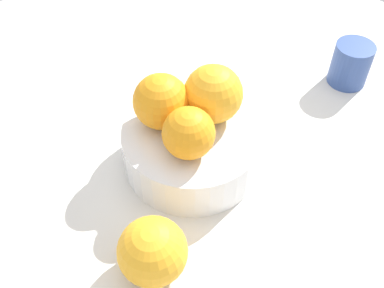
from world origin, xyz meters
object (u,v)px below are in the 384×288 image
(orange_in_bowl_0, at_px, (216,96))
(ceramic_cup, at_px, (351,64))
(orange_in_bowl_1, at_px, (161,102))
(fruit_bowl, at_px, (192,148))
(orange_in_bowl_2, at_px, (189,133))
(orange_loose_0, at_px, (153,251))

(orange_in_bowl_0, relative_size, ceramic_cup, 1.11)
(orange_in_bowl_0, height_order, orange_in_bowl_1, orange_in_bowl_0)
(fruit_bowl, distance_m, orange_in_bowl_0, 0.08)
(orange_in_bowl_2, height_order, orange_loose_0, orange_in_bowl_2)
(fruit_bowl, height_order, ceramic_cup, ceramic_cup)
(fruit_bowl, relative_size, orange_in_bowl_2, 2.85)
(orange_in_bowl_0, bearing_deg, orange_loose_0, -158.63)
(fruit_bowl, distance_m, orange_in_bowl_1, 0.08)
(orange_in_bowl_0, bearing_deg, ceramic_cup, -13.61)
(orange_in_bowl_2, relative_size, ceramic_cup, 0.93)
(orange_in_bowl_2, distance_m, orange_loose_0, 0.14)
(fruit_bowl, bearing_deg, orange_in_bowl_1, 108.78)
(orange_in_bowl_1, bearing_deg, orange_in_bowl_2, -103.09)
(orange_in_bowl_0, bearing_deg, orange_in_bowl_1, 140.02)
(orange_in_bowl_0, xyz_separation_m, orange_in_bowl_2, (-0.07, -0.02, -0.01))
(fruit_bowl, relative_size, orange_in_bowl_1, 2.55)
(orange_in_bowl_2, bearing_deg, fruit_bowl, 36.01)
(orange_in_bowl_1, xyz_separation_m, orange_loose_0, (-0.13, -0.11, -0.06))
(ceramic_cup, bearing_deg, orange_loose_0, -178.68)
(orange_in_bowl_0, height_order, orange_loose_0, orange_in_bowl_0)
(fruit_bowl, distance_m, orange_loose_0, 0.16)
(fruit_bowl, xyz_separation_m, orange_loose_0, (-0.14, -0.08, 0.01))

